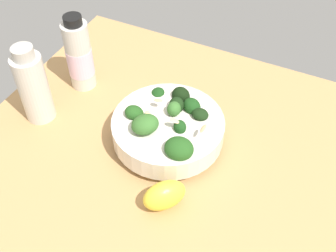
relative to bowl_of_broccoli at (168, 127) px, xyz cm
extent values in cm
cube|color=tan|center=(-3.62, 0.59, -5.84)|extent=(67.03, 67.03, 4.35)
cylinder|color=silver|center=(0.02, 0.03, -3.00)|extent=(10.83, 10.83, 1.32)
cylinder|color=silver|center=(0.02, 0.03, -0.36)|extent=(19.69, 19.69, 3.96)
cylinder|color=beige|center=(0.02, 0.03, 1.21)|extent=(17.19, 17.19, 0.80)
cylinder|color=#589D47|center=(3.60, 0.04, 1.06)|extent=(1.49, 1.45, 1.01)
ellipsoid|color=black|center=(3.60, 0.04, 2.34)|extent=(4.34, 4.48, 3.92)
cylinder|color=#4A8F3C|center=(-3.51, 2.52, 0.98)|extent=(2.29, 2.44, 2.17)
ellipsoid|color=#386B2B|center=(-3.51, 2.52, 3.06)|extent=(6.82, 6.98, 4.47)
cylinder|color=#2F662B|center=(5.78, 4.96, -0.06)|extent=(1.26, 1.24, 1.53)
ellipsoid|color=#194216|center=(5.78, 4.96, 1.31)|extent=(4.08, 4.28, 3.02)
cylinder|color=#2F662B|center=(-0.77, -2.57, 0.67)|extent=(1.31, 1.42, 1.40)
ellipsoid|color=#194216|center=(-0.77, -2.57, 2.03)|extent=(3.37, 3.41, 2.75)
cylinder|color=#589D47|center=(4.59, -2.46, 0.67)|extent=(1.43, 1.40, 1.70)
ellipsoid|color=#194216|center=(4.59, -2.46, 2.22)|extent=(4.68, 5.02, 3.76)
cylinder|color=#3C7A32|center=(-5.39, -4.53, 0.61)|extent=(1.95, 2.09, 1.33)
ellipsoid|color=#23511C|center=(-5.39, -4.53, 2.32)|extent=(5.25, 5.69, 3.71)
cylinder|color=#4A8F3C|center=(-1.15, 6.01, 0.34)|extent=(1.71, 1.83, 1.91)
ellipsoid|color=#23511C|center=(-1.15, 6.01, 2.08)|extent=(5.21, 4.92, 3.73)
cylinder|color=#3C7A32|center=(6.57, 0.98, 0.19)|extent=(1.61, 1.74, 1.67)
ellipsoid|color=black|center=(6.57, 0.98, 1.89)|extent=(4.86, 5.01, 4.55)
cylinder|color=#3C7A32|center=(3.47, -4.49, 0.51)|extent=(1.07, 1.05, 1.59)
ellipsoid|color=black|center=(3.47, -4.49, 2.07)|extent=(3.56, 3.26, 3.12)
cylinder|color=#2F662B|center=(2.21, -0.06, 1.30)|extent=(1.43, 1.38, 1.36)
ellipsoid|color=#386B2B|center=(2.21, -0.06, 2.64)|extent=(3.64, 3.68, 3.62)
ellipsoid|color=#DBBC84|center=(-4.49, 3.51, 3.05)|extent=(2.05, 1.71, 1.31)
ellipsoid|color=#DBBC84|center=(-1.05, -6.85, 3.92)|extent=(1.98, 1.20, 1.11)
ellipsoid|color=#DBBC84|center=(2.13, 2.87, 3.51)|extent=(1.20, 1.94, 0.88)
ellipsoid|color=#DBBC84|center=(-4.76, 2.70, 3.48)|extent=(1.95, 1.32, 0.59)
ellipsoid|color=#DBBC84|center=(-0.70, 3.45, 2.28)|extent=(1.93, 2.03, 0.82)
ellipsoid|color=#DBBC84|center=(-1.05, -1.75, 3.40)|extent=(1.50, 2.02, 0.92)
ellipsoid|color=yellow|center=(-12.32, -5.29, -1.13)|extent=(8.00, 7.64, 5.07)
cylinder|color=beige|center=(-4.49, 24.79, 3.14)|extent=(5.48, 5.48, 13.61)
cylinder|color=#B7B2A8|center=(-4.49, 24.79, 11.02)|extent=(3.76, 3.76, 2.16)
cylinder|color=beige|center=(6.77, 22.51, 3.48)|extent=(5.02, 5.02, 14.29)
cylinder|color=black|center=(6.77, 22.51, 11.47)|extent=(3.49, 3.49, 1.68)
cylinder|color=silver|center=(6.77, 22.51, 2.20)|extent=(5.12, 5.12, 5.74)
camera|label=1|loc=(-45.53, -21.95, 53.94)|focal=45.17mm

